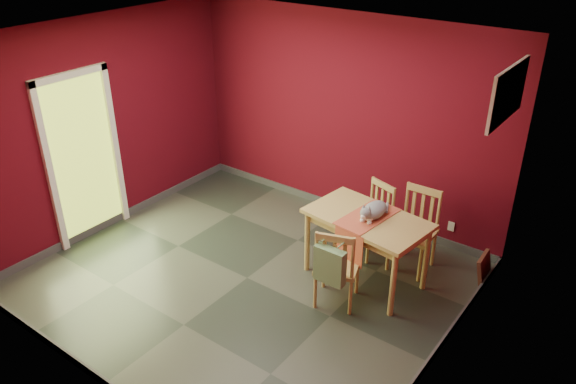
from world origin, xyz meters
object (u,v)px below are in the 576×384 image
Objects in this scene: picture_frame at (484,269)px; chair_far_left at (373,218)px; chair_far_right at (415,229)px; cat at (375,207)px; dining_table at (367,225)px; chair_near at (337,266)px; tote_bag at (330,265)px.

chair_far_left is at bearing -172.37° from picture_frame.
chair_far_right reaches higher than chair_far_left.
chair_far_left is 1.38m from picture_frame.
cat is at bearing -146.65° from picture_frame.
cat is at bearing 40.07° from dining_table.
chair_far_right is 1.18m from chair_near.
chair_far_right is 2.79× the size of picture_frame.
chair_far_right is at bearing 72.51° from chair_near.
picture_frame is (1.06, 0.70, -0.75)m from cat.
tote_bag reaches higher than picture_frame.
picture_frame is (1.34, 0.18, -0.28)m from chair_far_left.
chair_far_right is at bearing 77.10° from tote_bag.
dining_table is 0.69m from chair_far_right.
dining_table is 1.55× the size of chair_far_left.
chair_near is at bearing -131.36° from picture_frame.
tote_bag is 1.03× the size of cat.
picture_frame is (0.79, 0.18, -0.33)m from chair_far_right.
cat is (0.27, -0.52, 0.47)m from chair_far_left.
chair_far_left is 1.94× the size of tote_bag.
cat is at bearing 87.61° from tote_bag.
chair_far_right is 1.05× the size of chair_near.
chair_near reaches higher than chair_far_left.
dining_table is at bearing -146.31° from picture_frame.
dining_table is 0.61m from chair_near.
picture_frame is (1.15, 1.30, -0.30)m from chair_near.
chair_far_right is at bearing -167.38° from picture_frame.
cat reaches higher than chair_far_left.
chair_far_left is 2.55× the size of picture_frame.
chair_far_right is at bearing 0.23° from chair_far_left.
chair_far_left reaches higher than tote_bag.
cat reaches higher than picture_frame.
dining_table is at bearing -68.46° from chair_far_left.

